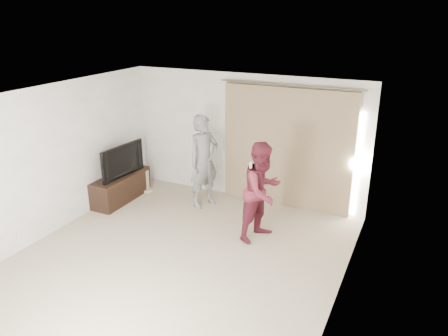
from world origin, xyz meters
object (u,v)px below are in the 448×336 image
at_px(person_man, 204,161).
at_px(person_woman, 262,191).
at_px(tv_console, 121,187).
at_px(tv, 118,160).

bearing_deg(person_man, person_woman, -26.68).
height_order(tv_console, person_man, person_man).
height_order(tv, person_man, person_man).
distance_m(tv, person_man, 1.77).
distance_m(tv_console, person_woman, 3.28).
height_order(tv_console, tv, tv).
relative_size(tv_console, person_woman, 0.82).
relative_size(person_man, person_woman, 1.08).
distance_m(tv_console, tv, 0.61).
xyz_separation_m(tv_console, tv, (0.00, 0.00, 0.61)).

